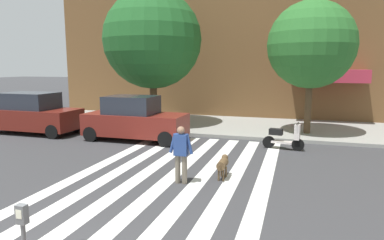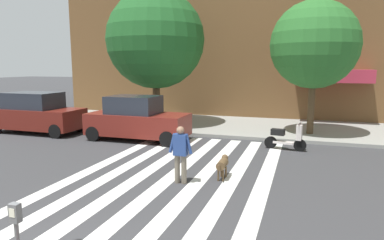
{
  "view_description": "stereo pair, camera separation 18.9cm",
  "coord_description": "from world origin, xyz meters",
  "px_view_note": "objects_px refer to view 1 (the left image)",
  "views": [
    {
      "loc": [
        3.84,
        -3.83,
        3.29
      ],
      "look_at": [
        0.87,
        5.87,
        1.69
      ],
      "focal_mm": 32.02,
      "sensor_mm": 36.0,
      "label": 1
    },
    {
      "loc": [
        4.02,
        -3.77,
        3.29
      ],
      "look_at": [
        0.87,
        5.87,
        1.69
      ],
      "focal_mm": 32.02,
      "sensor_mm": 36.0,
      "label": 2
    }
  ],
  "objects_px": {
    "parked_car_near_curb": "(33,114)",
    "parked_scooter": "(283,138)",
    "parking_meter_third_along": "(24,239)",
    "pedestrian_dog_walker": "(181,151)",
    "street_tree_middle": "(311,45)",
    "street_tree_nearest": "(152,40)",
    "parked_car_behind_first": "(135,120)",
    "dog_on_leash": "(223,164)"
  },
  "relations": [
    {
      "from": "dog_on_leash",
      "to": "parked_car_near_curb",
      "type": "bearing_deg",
      "value": 158.72
    },
    {
      "from": "street_tree_middle",
      "to": "street_tree_nearest",
      "type": "bearing_deg",
      "value": 178.28
    },
    {
      "from": "parked_scooter",
      "to": "street_tree_middle",
      "type": "xyz_separation_m",
      "value": [
        0.96,
        3.0,
        3.76
      ]
    },
    {
      "from": "street_tree_nearest",
      "to": "parked_car_behind_first",
      "type": "bearing_deg",
      "value": -80.94
    },
    {
      "from": "street_tree_middle",
      "to": "parking_meter_third_along",
      "type": "bearing_deg",
      "value": -106.17
    },
    {
      "from": "parked_car_near_curb",
      "to": "pedestrian_dog_walker",
      "type": "bearing_deg",
      "value": -27.24
    },
    {
      "from": "parked_car_near_curb",
      "to": "parked_scooter",
      "type": "bearing_deg",
      "value": 0.67
    },
    {
      "from": "street_tree_nearest",
      "to": "street_tree_middle",
      "type": "height_order",
      "value": "street_tree_nearest"
    },
    {
      "from": "parking_meter_third_along",
      "to": "parked_scooter",
      "type": "height_order",
      "value": "parking_meter_third_along"
    },
    {
      "from": "pedestrian_dog_walker",
      "to": "parked_car_near_curb",
      "type": "bearing_deg",
      "value": 152.76
    },
    {
      "from": "parked_scooter",
      "to": "parked_car_near_curb",
      "type": "bearing_deg",
      "value": -179.33
    },
    {
      "from": "parking_meter_third_along",
      "to": "pedestrian_dog_walker",
      "type": "distance_m",
      "value": 5.46
    },
    {
      "from": "parked_car_behind_first",
      "to": "street_tree_nearest",
      "type": "relative_size",
      "value": 0.63
    },
    {
      "from": "street_tree_nearest",
      "to": "parked_car_near_curb",
      "type": "bearing_deg",
      "value": -146.02
    },
    {
      "from": "street_tree_middle",
      "to": "dog_on_leash",
      "type": "bearing_deg",
      "value": -109.3
    },
    {
      "from": "parked_car_behind_first",
      "to": "dog_on_leash",
      "type": "bearing_deg",
      "value": -39.78
    },
    {
      "from": "street_tree_nearest",
      "to": "street_tree_middle",
      "type": "relative_size",
      "value": 1.17
    },
    {
      "from": "parked_car_behind_first",
      "to": "parked_scooter",
      "type": "relative_size",
      "value": 2.78
    },
    {
      "from": "parked_car_behind_first",
      "to": "parked_scooter",
      "type": "height_order",
      "value": "parked_car_behind_first"
    },
    {
      "from": "parking_meter_third_along",
      "to": "street_tree_nearest",
      "type": "relative_size",
      "value": 0.19
    },
    {
      "from": "street_tree_middle",
      "to": "pedestrian_dog_walker",
      "type": "relative_size",
      "value": 3.72
    },
    {
      "from": "parked_car_near_curb",
      "to": "parked_scooter",
      "type": "xyz_separation_m",
      "value": [
        12.0,
        0.14,
        -0.49
      ]
    },
    {
      "from": "parking_meter_third_along",
      "to": "street_tree_middle",
      "type": "height_order",
      "value": "street_tree_middle"
    },
    {
      "from": "parked_car_near_curb",
      "to": "parked_car_behind_first",
      "type": "bearing_deg",
      "value": -0.0
    },
    {
      "from": "street_tree_middle",
      "to": "parked_car_behind_first",
      "type": "bearing_deg",
      "value": -157.0
    },
    {
      "from": "parking_meter_third_along",
      "to": "dog_on_leash",
      "type": "bearing_deg",
      "value": 77.58
    },
    {
      "from": "parked_scooter",
      "to": "street_tree_middle",
      "type": "relative_size",
      "value": 0.27
    },
    {
      "from": "parked_scooter",
      "to": "dog_on_leash",
      "type": "relative_size",
      "value": 1.69
    },
    {
      "from": "parked_car_behind_first",
      "to": "parked_scooter",
      "type": "distance_m",
      "value": 6.46
    },
    {
      "from": "parked_scooter",
      "to": "street_tree_middle",
      "type": "height_order",
      "value": "street_tree_middle"
    },
    {
      "from": "pedestrian_dog_walker",
      "to": "parked_scooter",
      "type": "bearing_deg",
      "value": 62.43
    },
    {
      "from": "parking_meter_third_along",
      "to": "street_tree_middle",
      "type": "xyz_separation_m",
      "value": [
        3.9,
        13.43,
        3.21
      ]
    },
    {
      "from": "parking_meter_third_along",
      "to": "street_tree_nearest",
      "type": "xyz_separation_m",
      "value": [
        -4.05,
        13.67,
        3.64
      ]
    },
    {
      "from": "parked_car_behind_first",
      "to": "street_tree_nearest",
      "type": "height_order",
      "value": "street_tree_nearest"
    },
    {
      "from": "parked_car_behind_first",
      "to": "parked_scooter",
      "type": "bearing_deg",
      "value": 1.26
    },
    {
      "from": "parked_car_near_curb",
      "to": "street_tree_nearest",
      "type": "bearing_deg",
      "value": 33.98
    },
    {
      "from": "parked_car_behind_first",
      "to": "street_tree_nearest",
      "type": "xyz_separation_m",
      "value": [
        -0.54,
        3.38,
        3.74
      ]
    },
    {
      "from": "street_tree_middle",
      "to": "pedestrian_dog_walker",
      "type": "height_order",
      "value": "street_tree_middle"
    },
    {
      "from": "dog_on_leash",
      "to": "pedestrian_dog_walker",
      "type": "bearing_deg",
      "value": -143.25
    },
    {
      "from": "parking_meter_third_along",
      "to": "parked_car_behind_first",
      "type": "xyz_separation_m",
      "value": [
        -3.51,
        10.29,
        -0.1
      ]
    },
    {
      "from": "parking_meter_third_along",
      "to": "pedestrian_dog_walker",
      "type": "relative_size",
      "value": 0.83
    },
    {
      "from": "parked_car_near_curb",
      "to": "dog_on_leash",
      "type": "xyz_separation_m",
      "value": [
        10.44,
        -4.07,
        -0.52
      ]
    }
  ]
}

